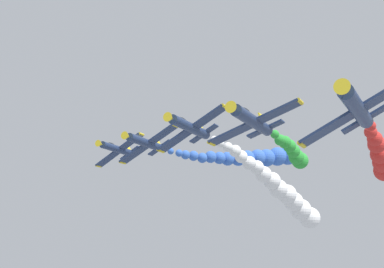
{
  "coord_description": "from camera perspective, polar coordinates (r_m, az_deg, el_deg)",
  "views": [
    {
      "loc": [
        -26.54,
        57.88,
        120.0
      ],
      "look_at": [
        0.0,
        0.0,
        133.32
      ],
      "focal_mm": 53.03,
      "sensor_mm": 36.0,
      "label": 1
    }
  ],
  "objects": [
    {
      "name": "smoke_trail_right_inner",
      "position": [
        88.29,
        9.42,
        -6.09
      ],
      "size": [
        7.52,
        29.61,
        10.5
      ],
      "color": "white"
    },
    {
      "name": "airplane_right_outer",
      "position": [
        91.7,
        -7.52,
        -1.51
      ],
      "size": [
        8.44,
        10.35,
        5.13
      ],
      "rotation": [
        0.0,
        0.53,
        0.0
      ],
      "color": "navy"
    },
    {
      "name": "airplane_right_inner",
      "position": [
        64.31,
        -0.25,
        0.71
      ],
      "size": [
        8.53,
        10.35,
        4.96
      ],
      "rotation": [
        0.0,
        0.51,
        0.0
      ],
      "color": "navy"
    },
    {
      "name": "smoke_trail_lead",
      "position": [
        54.02,
        18.44,
        -2.25
      ],
      "size": [
        2.11,
        11.25,
        3.73
      ],
      "color": "red"
    },
    {
      "name": "airplane_lead",
      "position": [
        40.74,
        16.18,
        2.63
      ],
      "size": [
        8.68,
        10.35,
        4.67
      ],
      "rotation": [
        0.0,
        0.47,
        0.0
      ],
      "color": "navy"
    },
    {
      "name": "smoke_trail_left_inner",
      "position": [
        66.66,
        10.2,
        -1.9
      ],
      "size": [
        2.09,
        13.3,
        2.58
      ],
      "color": "green"
    },
    {
      "name": "smoke_trail_left_outer",
      "position": [
        100.04,
        6.62,
        -2.32
      ],
      "size": [
        12.16,
        30.19,
        5.29
      ],
      "color": "blue"
    },
    {
      "name": "airplane_left_outer",
      "position": [
        76.4,
        -4.67,
        -0.88
      ],
      "size": [
        8.54,
        10.35,
        4.94
      ],
      "rotation": [
        0.0,
        0.5,
        0.0
      ],
      "color": "navy"
    },
    {
      "name": "airplane_left_inner",
      "position": [
        52.11,
        6.05,
        1.37
      ],
      "size": [
        9.11,
        10.35,
        3.6
      ],
      "rotation": [
        0.0,
        0.35,
        0.0
      ],
      "color": "navy"
    }
  ]
}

